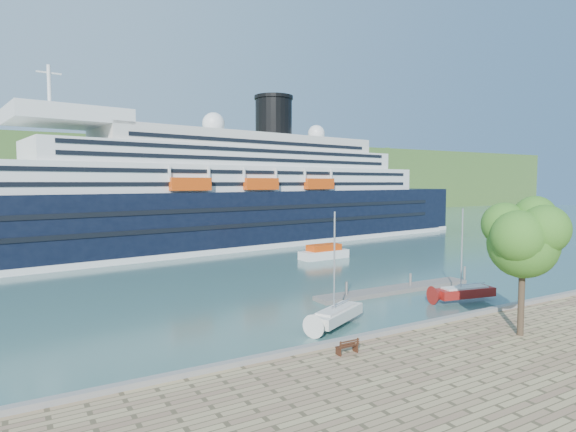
# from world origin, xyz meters

# --- Properties ---
(ground) EXTENTS (400.00, 400.00, 0.00)m
(ground) POSITION_xyz_m (0.00, 0.00, 0.00)
(ground) COLOR #2F5452
(ground) RESTS_ON ground
(far_hillside) EXTENTS (400.00, 50.00, 24.00)m
(far_hillside) POSITION_xyz_m (0.00, 145.00, 12.00)
(far_hillside) COLOR #315923
(far_hillside) RESTS_ON ground
(quay_coping) EXTENTS (220.00, 0.50, 0.30)m
(quay_coping) POSITION_xyz_m (0.00, -0.20, 1.15)
(quay_coping) COLOR slate
(quay_coping) RESTS_ON promenade
(cruise_ship) EXTENTS (117.45, 32.42, 26.10)m
(cruise_ship) POSITION_xyz_m (2.58, 51.66, 13.05)
(cruise_ship) COLOR black
(cruise_ship) RESTS_ON ground
(park_bench) EXTENTS (1.42, 0.59, 0.91)m
(park_bench) POSITION_xyz_m (-10.88, -1.71, 1.45)
(park_bench) COLOR #3F2112
(park_bench) RESTS_ON promenade
(promenade_tree) EXTENTS (5.72, 5.72, 9.48)m
(promenade_tree) POSITION_xyz_m (0.57, -4.65, 5.74)
(promenade_tree) COLOR #265F19
(promenade_tree) RESTS_ON promenade
(floating_pontoon) EXTENTS (17.85, 2.29, 0.40)m
(floating_pontoon) POSITION_xyz_m (5.32, 11.70, 0.20)
(floating_pontoon) COLOR slate
(floating_pontoon) RESTS_ON ground
(sailboat_white_near) EXTENTS (6.40, 4.41, 8.13)m
(sailboat_white_near) POSITION_xyz_m (-6.28, 5.52, 4.07)
(sailboat_white_near) COLOR silver
(sailboat_white_near) RESTS_ON ground
(sailboat_red) EXTENTS (6.38, 2.87, 7.96)m
(sailboat_red) POSITION_xyz_m (7.93, 5.63, 3.98)
(sailboat_red) COLOR maroon
(sailboat_red) RESTS_ON ground
(tender_launch) EXTENTS (7.47, 3.02, 2.02)m
(tender_launch) POSITION_xyz_m (10.91, 31.95, 1.01)
(tender_launch) COLOR #CF410C
(tender_launch) RESTS_ON ground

